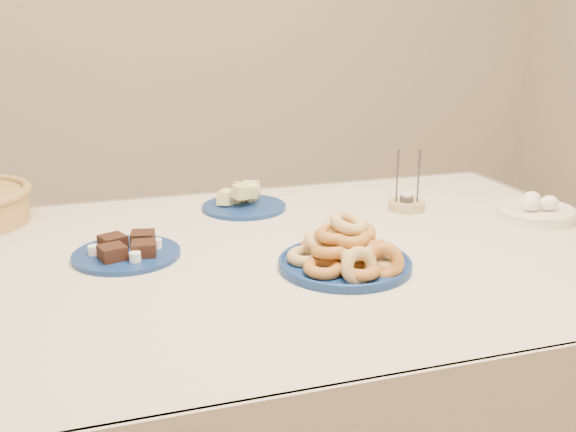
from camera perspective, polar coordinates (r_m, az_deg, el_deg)
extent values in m
cylinder|color=brown|center=(2.22, 14.06, -7.18)|extent=(0.06, 0.06, 0.72)
cube|color=beige|center=(1.46, -0.59, -3.57)|extent=(1.70, 1.10, 0.02)
cube|color=beige|center=(2.00, -5.12, -1.65)|extent=(1.70, 0.01, 0.28)
cylinder|color=navy|center=(1.37, 5.05, -4.30)|extent=(0.30, 0.30, 0.01)
torus|color=navy|center=(1.37, 5.06, -4.02)|extent=(0.30, 0.30, 0.01)
torus|color=#B18949|center=(1.40, 7.65, -2.98)|extent=(0.11, 0.11, 0.03)
torus|color=#955721|center=(1.43, 5.35, -2.44)|extent=(0.11, 0.11, 0.04)
torus|color=#955721|center=(1.41, 2.78, -2.68)|extent=(0.12, 0.12, 0.03)
torus|color=#B18949|center=(1.35, 1.61, -3.60)|extent=(0.12, 0.12, 0.03)
torus|color=#955721|center=(1.29, 3.15, -4.62)|extent=(0.09, 0.09, 0.03)
torus|color=#955721|center=(1.29, 6.42, -4.82)|extent=(0.10, 0.10, 0.03)
torus|color=#B18949|center=(1.34, 8.54, -4.00)|extent=(0.11, 0.11, 0.03)
torus|color=#B18949|center=(1.39, 6.24, -2.05)|extent=(0.11, 0.11, 0.04)
torus|color=#955721|center=(1.39, 4.33, -1.92)|extent=(0.10, 0.09, 0.05)
torus|color=#B18949|center=(1.36, 3.09, -2.42)|extent=(0.12, 0.11, 0.05)
torus|color=#955721|center=(1.32, 3.84, -3.10)|extent=(0.09, 0.09, 0.04)
torus|color=#B18949|center=(1.31, 5.98, -3.25)|extent=(0.10, 0.10, 0.04)
torus|color=#955721|center=(1.35, 7.03, -2.67)|extent=(0.09, 0.10, 0.05)
torus|color=#955721|center=(1.36, 6.11, -1.44)|extent=(0.09, 0.10, 0.05)
torus|color=#B18949|center=(1.37, 4.68, -1.24)|extent=(0.11, 0.11, 0.05)
torus|color=#955721|center=(1.33, 4.14, -1.69)|extent=(0.11, 0.11, 0.03)
torus|color=#955721|center=(1.32, 5.60, -1.90)|extent=(0.12, 0.12, 0.03)
torus|color=#B18949|center=(1.34, 5.38, -0.62)|extent=(0.12, 0.12, 0.05)
torus|color=#B18949|center=(1.27, 6.35, -4.50)|extent=(0.09, 0.07, 0.09)
torus|color=#955721|center=(1.31, 8.51, -4.06)|extent=(0.10, 0.08, 0.09)
cylinder|color=navy|center=(1.78, -3.93, 0.82)|extent=(0.26, 0.26, 0.01)
cube|color=#D4D587|center=(1.81, -3.33, 1.96)|extent=(0.06, 0.05, 0.05)
cube|color=#D4D587|center=(1.76, -3.44, 2.31)|extent=(0.04, 0.04, 0.04)
cube|color=#D4D587|center=(1.79, -5.47, 1.69)|extent=(0.05, 0.06, 0.04)
cube|color=#D4D587|center=(1.80, -4.83, 1.78)|extent=(0.05, 0.04, 0.05)
cube|color=#D4D587|center=(1.77, -5.62, 1.52)|extent=(0.05, 0.06, 0.04)
cube|color=#D4D587|center=(1.76, -4.00, 2.37)|extent=(0.05, 0.05, 0.04)
cube|color=#D4D587|center=(1.77, -3.49, 2.39)|extent=(0.05, 0.05, 0.05)
cube|color=#D4D587|center=(1.81, -4.15, 1.92)|extent=(0.06, 0.05, 0.05)
cube|color=#D4D587|center=(1.82, -3.29, 2.01)|extent=(0.05, 0.06, 0.04)
cube|color=#D4D587|center=(1.76, -4.19, 2.37)|extent=(0.05, 0.04, 0.05)
cube|color=#D4D587|center=(1.78, -3.24, 2.53)|extent=(0.05, 0.05, 0.04)
cube|color=#D4D587|center=(1.74, -4.26, 2.14)|extent=(0.05, 0.05, 0.04)
cylinder|color=navy|center=(1.47, -14.15, -3.33)|extent=(0.28, 0.28, 0.01)
cube|color=black|center=(1.43, -15.35, -3.15)|extent=(0.07, 0.07, 0.03)
cube|color=black|center=(1.43, -12.70, -2.83)|extent=(0.06, 0.06, 0.03)
cube|color=black|center=(1.49, -15.31, -2.24)|extent=(0.07, 0.07, 0.03)
cube|color=black|center=(1.50, -12.78, -1.94)|extent=(0.06, 0.06, 0.03)
cylinder|color=white|center=(1.47, -16.89, -2.92)|extent=(0.03, 0.03, 0.02)
cylinder|color=white|center=(1.40, -13.44, -3.56)|extent=(0.03, 0.03, 0.02)
cylinder|color=white|center=(1.47, -11.62, -2.43)|extent=(0.03, 0.03, 0.02)
cylinder|color=tan|center=(1.80, 10.47, 0.92)|extent=(0.13, 0.13, 0.02)
cylinder|color=#3F3F44|center=(1.79, 10.50, 1.51)|extent=(0.05, 0.05, 0.02)
cylinder|color=white|center=(1.79, 10.52, 1.87)|extent=(0.04, 0.04, 0.01)
cylinder|color=#3F3F44|center=(1.77, 9.70, 3.53)|extent=(0.01, 0.01, 0.14)
cylinder|color=#3F3F44|center=(1.78, 11.53, 3.51)|extent=(0.01, 0.01, 0.14)
cylinder|color=white|center=(1.81, 21.11, 0.17)|extent=(0.20, 0.20, 0.03)
torus|color=white|center=(1.80, 21.16, 0.56)|extent=(0.21, 0.21, 0.01)
ellipsoid|color=white|center=(1.77, 20.79, 1.05)|extent=(0.05, 0.04, 0.04)
ellipsoid|color=white|center=(1.80, 22.19, 1.09)|extent=(0.05, 0.04, 0.04)
ellipsoid|color=white|center=(1.82, 20.82, 1.45)|extent=(0.05, 0.04, 0.04)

